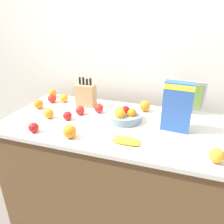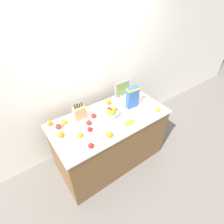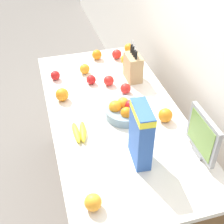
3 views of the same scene
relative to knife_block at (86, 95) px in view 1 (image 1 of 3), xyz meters
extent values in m
plane|color=slate|center=(0.34, -0.23, -1.01)|extent=(14.00, 14.00, 0.00)
cube|color=silver|center=(0.34, 0.39, 0.29)|extent=(9.00, 0.06, 2.60)
cube|color=brown|center=(0.34, -0.23, -0.57)|extent=(1.64, 0.79, 0.88)
cube|color=silver|center=(0.34, -0.23, -0.11)|extent=(1.67, 0.82, 0.03)
cube|color=tan|center=(0.00, 0.00, 0.00)|extent=(0.16, 0.10, 0.19)
cylinder|color=black|center=(-0.05, 0.00, 0.12)|extent=(0.02, 0.02, 0.06)
cube|color=silver|center=(-0.05, 0.00, 0.17)|extent=(0.01, 0.00, 0.03)
cylinder|color=black|center=(-0.02, 0.00, 0.12)|extent=(0.02, 0.02, 0.06)
cube|color=silver|center=(-0.02, 0.00, 0.18)|extent=(0.01, 0.00, 0.04)
cylinder|color=black|center=(0.02, 0.00, 0.12)|extent=(0.02, 0.02, 0.05)
cube|color=silver|center=(0.02, 0.00, 0.17)|extent=(0.01, 0.00, 0.04)
cylinder|color=black|center=(0.05, 0.00, 0.12)|extent=(0.02, 0.02, 0.06)
cube|color=silver|center=(0.05, 0.00, 0.17)|extent=(0.01, 0.00, 0.03)
cube|color=gray|center=(0.82, 0.10, -0.08)|extent=(0.10, 0.03, 0.03)
cube|color=gray|center=(0.82, 0.10, 0.05)|extent=(0.27, 0.02, 0.23)
cube|color=olive|center=(0.82, 0.09, 0.05)|extent=(0.23, 0.00, 0.19)
cube|color=#2D56A8|center=(0.76, -0.22, 0.07)|extent=(0.19, 0.09, 0.34)
cube|color=yellow|center=(0.76, -0.22, 0.22)|extent=(0.20, 0.09, 0.04)
cylinder|color=gray|center=(0.39, -0.18, -0.07)|extent=(0.26, 0.26, 0.06)
sphere|color=orange|center=(0.45, -0.19, -0.03)|extent=(0.07, 0.07, 0.07)
sphere|color=#A31419|center=(0.39, -0.15, -0.03)|extent=(0.07, 0.07, 0.07)
sphere|color=orange|center=(0.36, -0.18, -0.03)|extent=(0.07, 0.07, 0.07)
sphere|color=orange|center=(0.38, -0.24, -0.03)|extent=(0.08, 0.08, 0.08)
ellipsoid|color=yellow|center=(0.49, -0.47, -0.08)|extent=(0.19, 0.06, 0.04)
ellipsoid|color=yellow|center=(0.49, -0.51, -0.08)|extent=(0.18, 0.04, 0.04)
sphere|color=red|center=(0.16, -0.10, -0.06)|extent=(0.07, 0.07, 0.07)
sphere|color=red|center=(-0.02, -0.31, -0.06)|extent=(0.07, 0.07, 0.07)
sphere|color=red|center=(-0.14, -0.55, -0.06)|extent=(0.07, 0.07, 0.07)
sphere|color=red|center=(-0.32, -0.03, -0.06)|extent=(0.08, 0.08, 0.08)
sphere|color=red|center=(0.03, -0.19, -0.06)|extent=(0.07, 0.07, 0.07)
sphere|color=orange|center=(-0.40, 0.10, -0.06)|extent=(0.08, 0.08, 0.08)
sphere|color=orange|center=(1.00, -0.52, -0.06)|extent=(0.08, 0.08, 0.08)
sphere|color=orange|center=(0.13, -0.54, -0.05)|extent=(0.09, 0.09, 0.09)
sphere|color=orange|center=(-0.36, -0.18, -0.06)|extent=(0.08, 0.08, 0.08)
sphere|color=orange|center=(-0.23, 0.02, -0.06)|extent=(0.08, 0.08, 0.08)
sphere|color=orange|center=(0.51, 0.04, -0.05)|extent=(0.09, 0.09, 0.09)
sphere|color=orange|center=(-0.17, -0.32, -0.06)|extent=(0.08, 0.08, 0.08)
camera|label=1|loc=(0.76, -1.62, 0.63)|focal=35.00mm
camera|label=2|loc=(-0.71, -1.76, 1.50)|focal=28.00mm
camera|label=3|loc=(1.83, -0.67, 1.14)|focal=50.00mm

